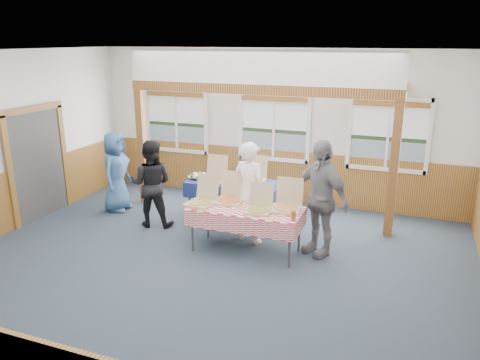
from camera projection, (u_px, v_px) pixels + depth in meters
name	position (u px, v px, depth m)	size (l,w,h in m)	color
floor	(207.00, 268.00, 7.16)	(8.00, 8.00, 0.00)	#26343E
ceiling	(202.00, 52.00, 6.24)	(8.00, 8.00, 0.00)	white
wall_back	(274.00, 127.00, 9.83)	(8.00, 8.00, 0.00)	silver
wall_front	(11.00, 281.00, 3.57)	(8.00, 8.00, 0.00)	silver
wainscot_back	(273.00, 175.00, 10.12)	(7.98, 0.05, 1.10)	brown
wainscot_left	(4.00, 204.00, 8.35)	(0.05, 6.98, 1.10)	brown
cased_opening	(38.00, 164.00, 9.01)	(0.06, 1.30, 2.10)	#373737
window_left	(176.00, 117.00, 10.55)	(1.56, 0.10, 1.46)	white
window_mid	(274.00, 123.00, 9.77)	(1.56, 0.10, 1.46)	white
window_right	(389.00, 131.00, 8.99)	(1.56, 0.10, 1.46)	white
post_left	(142.00, 148.00, 9.72)	(0.15, 0.15, 2.40)	#552712
post_right	(393.00, 171.00, 8.03)	(0.15, 0.15, 2.40)	#552712
cross_beam	(257.00, 89.00, 8.50)	(5.15, 0.18, 0.18)	#552712
table_left	(234.00, 185.00, 8.93)	(1.95, 1.41, 0.76)	#373737
table_right	(246.00, 211.00, 7.54)	(1.98, 1.47, 0.76)	#373737
pizza_box_a	(213.00, 178.00, 8.93)	(0.44, 0.53, 0.47)	#C5B683
pizza_box_b	(254.00, 178.00, 8.92)	(0.46, 0.55, 0.46)	#C5B683
pizza_box_c	(201.00, 201.00, 7.67)	(0.49, 0.56, 0.46)	#C5B683
pizza_box_d	(230.00, 198.00, 7.80)	(0.47, 0.55, 0.46)	#C5B683
pizza_box_e	(259.00, 208.00, 7.35)	(0.43, 0.51, 0.43)	#C5B683
pizza_box_f	(287.00, 206.00, 7.42)	(0.47, 0.56, 0.47)	#C5B683
veggie_tray	(199.00, 176.00, 9.16)	(0.41, 0.41, 0.09)	black
drink_glass	(293.00, 216.00, 6.99)	(0.07, 0.07, 0.15)	#9A4B19
woman_white	(250.00, 193.00, 7.90)	(0.64, 0.42, 1.76)	white
woman_black	(151.00, 184.00, 8.61)	(0.79, 0.62, 1.63)	black
man_blue	(116.00, 172.00, 9.40)	(0.79, 0.52, 1.62)	#385D8C
person_grey	(320.00, 198.00, 7.43)	(1.11, 0.46, 1.89)	slate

